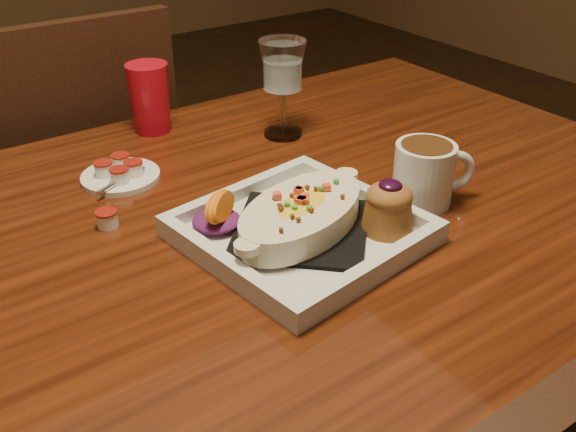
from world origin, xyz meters
TOP-DOWN VIEW (x-y plane):
  - table at (0.00, 0.00)m, footprint 1.50×0.90m
  - chair_far at (-0.00, 0.63)m, footprint 0.42×0.42m
  - plate at (0.11, -0.07)m, footprint 0.30×0.30m
  - coffee_mug at (0.30, -0.09)m, footprint 0.12×0.09m
  - goblet at (0.27, 0.23)m, footprint 0.08×0.08m
  - saucer at (-0.03, 0.23)m, footprint 0.12×0.12m
  - creamer_loose at (-0.10, 0.11)m, footprint 0.03×0.03m
  - red_tumbler at (0.09, 0.38)m, footprint 0.07×0.07m

SIDE VIEW (x-z plane):
  - chair_far at x=0.00m, z-range 0.04..0.97m
  - table at x=0.00m, z-range 0.28..1.03m
  - saucer at x=-0.03m, z-range 0.72..0.80m
  - creamer_loose at x=-0.10m, z-range 0.75..0.77m
  - plate at x=0.11m, z-range 0.74..0.82m
  - coffee_mug at x=0.30m, z-range 0.75..0.84m
  - red_tumbler at x=0.09m, z-range 0.75..0.87m
  - goblet at x=0.27m, z-range 0.78..0.95m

